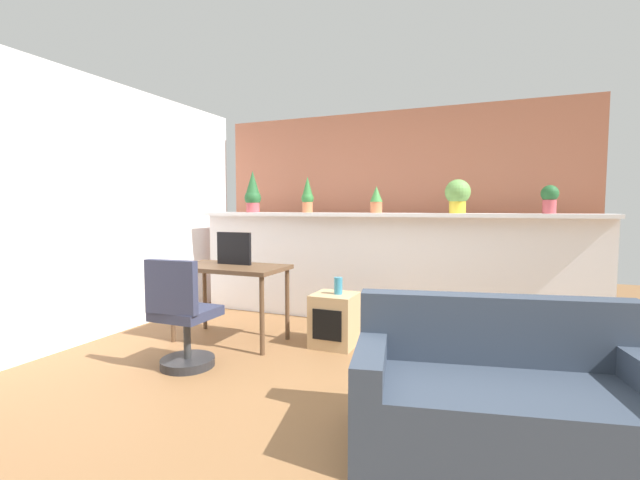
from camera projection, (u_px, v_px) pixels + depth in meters
name	position (u px, v px, depth m)	size (l,w,h in m)	color
ground_plane	(308.00, 392.00, 3.07)	(12.00, 12.00, 0.00)	brown
divider_wall	(379.00, 270.00, 4.87)	(4.51, 0.16, 1.22)	white
plant_shelf	(379.00, 215.00, 4.78)	(4.51, 0.38, 0.04)	white
brick_wall_behind	(392.00, 213.00, 5.37)	(4.51, 0.10, 2.50)	#AD664C
side_wall_left	(95.00, 209.00, 4.29)	(0.12, 4.40, 2.60)	white
potted_plant_0	(253.00, 193.00, 5.34)	(0.21, 0.21, 0.51)	#B7474C
potted_plant_1	(308.00, 195.00, 5.12)	(0.15, 0.15, 0.43)	#C66B42
potted_plant_2	(376.00, 199.00, 4.81)	(0.14, 0.14, 0.30)	#C66B42
potted_plant_3	(458.00, 194.00, 4.48)	(0.26, 0.26, 0.35)	gold
potted_plant_4	(550.00, 198.00, 4.16)	(0.16, 0.16, 0.28)	#B7474C
desk	(230.00, 274.00, 4.21)	(1.10, 0.60, 0.75)	brown
tv_monitor	(234.00, 248.00, 4.26)	(0.38, 0.04, 0.32)	black
office_chair	(183.00, 322.00, 3.48)	(0.46, 0.46, 0.91)	#262628
side_cube_shelf	(334.00, 320.00, 4.08)	(0.40, 0.41, 0.50)	tan
vase_on_shelf	(338.00, 286.00, 4.05)	(0.08, 0.08, 0.16)	teal
couch	(502.00, 400.00, 2.31)	(1.68, 1.06, 0.80)	#333D4C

